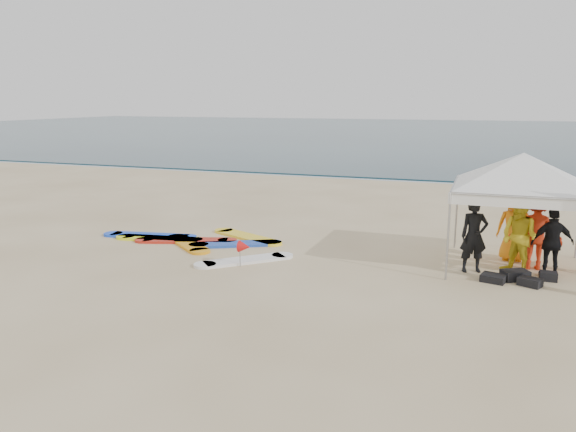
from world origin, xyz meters
The scene contains 12 objects.
ground centered at (0.00, 0.00, 0.00)m, with size 120.00×120.00×0.00m, color beige.
ocean centered at (0.00, 60.00, 0.04)m, with size 160.00×84.00×0.08m, color #0C2633.
shoreline_foam centered at (0.00, 18.20, 0.00)m, with size 160.00×1.20×0.01m, color silver.
person_black_a centered at (3.71, 3.55, 0.85)m, with size 0.62×0.41×1.71m, color black.
person_yellow centered at (4.67, 3.71, 0.87)m, with size 0.85×0.66×1.75m, color yellow.
person_orange_a centered at (5.05, 4.30, 0.93)m, with size 1.20×0.69×1.85m, color red.
person_black_b centered at (5.36, 3.74, 0.78)m, with size 0.92×0.38×1.57m, color black.
person_orange_b centered at (4.61, 4.85, 0.85)m, with size 0.83×0.54×1.70m, color orange.
canopy_tent centered at (4.65, 4.16, 2.71)m, with size 4.12×4.12×3.11m.
marker_pennant centered at (-1.37, 2.08, 0.49)m, with size 0.28×0.28×0.64m.
gear_pile centered at (4.68, 3.10, 0.10)m, with size 1.60×0.90×0.22m.
surfboard_spread centered at (-3.46, 3.69, 0.03)m, with size 5.71×3.80×0.07m.
Camera 1 is at (3.95, -9.59, 3.90)m, focal length 35.00 mm.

